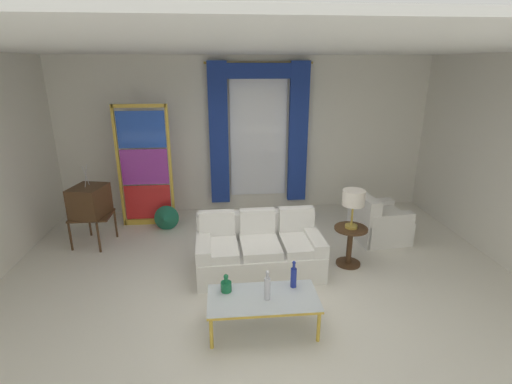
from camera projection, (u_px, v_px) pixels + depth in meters
name	position (u px, v px, depth m)	size (l,w,h in m)	color
ground_plane	(262.00, 288.00, 5.08)	(16.00, 16.00, 0.00)	silver
wall_rear	(246.00, 135.00, 7.49)	(8.00, 0.12, 3.00)	white
wall_right	(509.00, 162.00, 5.49)	(0.12, 7.00, 3.00)	white
ceiling_slab	(257.00, 49.00, 4.87)	(8.00, 7.60, 0.04)	white
curtained_window	(259.00, 124.00, 7.27)	(2.00, 0.17, 2.70)	white
couch_white_long	(259.00, 250.00, 5.46)	(1.79, 0.98, 0.86)	white
coffee_table	(263.00, 300.00, 4.19)	(1.22, 0.61, 0.41)	silver
bottle_blue_decanter	(267.00, 288.00, 4.09)	(0.07, 0.07, 0.35)	silver
bottle_crystal_tall	(226.00, 285.00, 4.26)	(0.12, 0.12, 0.21)	#196B3D
bottle_amber_squat	(294.00, 276.00, 4.33)	(0.07, 0.07, 0.33)	navy
vintage_tv	(90.00, 202.00, 6.10)	(0.63, 0.69, 1.35)	#472D19
armchair_white	(376.00, 223.00, 6.42)	(0.90, 0.89, 0.80)	white
stained_glass_divider	(145.00, 169.00, 6.76)	(0.95, 0.05, 2.20)	gold
peacock_figurine	(166.00, 219.00, 6.75)	(0.44, 0.60, 0.50)	beige
round_side_table	(350.00, 243.00, 5.57)	(0.48, 0.48, 0.59)	#472D19
table_lamp_brass	(354.00, 199.00, 5.35)	(0.32, 0.32, 0.57)	#B29338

